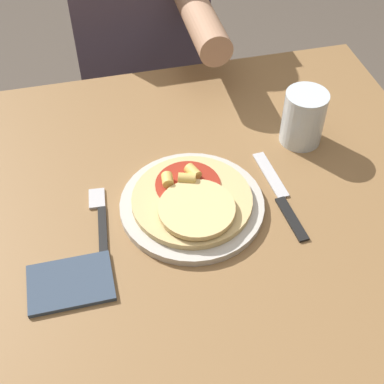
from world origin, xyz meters
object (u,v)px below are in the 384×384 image
at_px(knife, 280,196).
at_px(fork, 100,220).
at_px(drinking_glass, 303,118).
at_px(plate, 192,205).
at_px(dining_table, 199,242).
at_px(pizza, 192,200).
at_px(person_diner, 140,36).

bearing_deg(knife, fork, 176.85).
bearing_deg(drinking_glass, plate, -153.19).
xyz_separation_m(dining_table, fork, (-0.18, -0.01, 0.13)).
distance_m(plate, drinking_glass, 0.28).
relative_size(plate, knife, 1.14).
bearing_deg(knife, pizza, 177.42).
distance_m(pizza, knife, 0.16).
relative_size(plate, drinking_glass, 2.30).
height_order(dining_table, fork, fork).
relative_size(dining_table, knife, 4.25).
height_order(pizza, person_diner, person_diner).
distance_m(plate, fork, 0.16).
height_order(drinking_glass, person_diner, person_diner).
bearing_deg(drinking_glass, dining_table, -154.79).
bearing_deg(dining_table, person_diner, 89.83).
bearing_deg(knife, dining_table, 168.59).
xyz_separation_m(plate, person_diner, (0.02, 0.69, -0.07)).
relative_size(drinking_glass, person_diner, 0.10).
height_order(plate, person_diner, person_diner).
bearing_deg(drinking_glass, pizza, -152.49).
bearing_deg(pizza, dining_table, 48.69).
xyz_separation_m(fork, person_diner, (0.18, 0.69, -0.07)).
distance_m(pizza, fork, 0.16).
xyz_separation_m(dining_table, plate, (-0.02, -0.02, 0.13)).
bearing_deg(pizza, fork, 176.29).
xyz_separation_m(pizza, person_diner, (0.02, 0.70, -0.09)).
xyz_separation_m(plate, fork, (-0.16, 0.01, -0.00)).
xyz_separation_m(dining_table, knife, (0.14, -0.03, 0.13)).
relative_size(dining_table, person_diner, 0.82).
xyz_separation_m(dining_table, person_diner, (0.00, 0.68, 0.06)).
xyz_separation_m(pizza, fork, (-0.16, 0.01, -0.02)).
height_order(pizza, fork, pizza).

